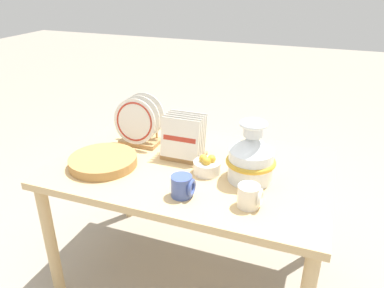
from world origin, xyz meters
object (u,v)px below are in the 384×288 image
at_px(mug_cream_glaze, 250,196).
at_px(fruit_bowl, 207,166).
at_px(dish_rack_square_plates, 184,141).
at_px(dish_rack_round_plates, 139,125).
at_px(ceramic_vase, 251,157).
at_px(wicker_charger_stack, 103,161).
at_px(mug_cobalt_glaze, 183,186).

xyz_separation_m(mug_cream_glaze, fruit_bowl, (-0.24, 0.19, -0.01)).
bearing_deg(dish_rack_square_plates, dish_rack_round_plates, 167.21).
bearing_deg(ceramic_vase, fruit_bowl, -176.13).
bearing_deg(wicker_charger_stack, dish_rack_round_plates, 80.14).
relative_size(ceramic_vase, wicker_charger_stack, 0.86).
bearing_deg(mug_cream_glaze, dish_rack_round_plates, 151.73).
xyz_separation_m(dish_rack_square_plates, wicker_charger_stack, (-0.32, -0.21, -0.07)).
bearing_deg(dish_rack_round_plates, mug_cobalt_glaze, -43.88).
distance_m(dish_rack_square_plates, fruit_bowl, 0.20).
bearing_deg(dish_rack_round_plates, mug_cream_glaze, -28.27).
height_order(mug_cream_glaze, fruit_bowl, mug_cream_glaze).
height_order(ceramic_vase, fruit_bowl, ceramic_vase).
bearing_deg(fruit_bowl, dish_rack_square_plates, 145.61).
bearing_deg(dish_rack_square_plates, wicker_charger_stack, -146.85).
distance_m(ceramic_vase, mug_cobalt_glaze, 0.33).
relative_size(dish_rack_round_plates, wicker_charger_stack, 0.81).
bearing_deg(dish_rack_square_plates, mug_cobalt_glaze, -69.00).
height_order(dish_rack_square_plates, mug_cobalt_glaze, dish_rack_square_plates).
height_order(dish_rack_round_plates, fruit_bowl, dish_rack_round_plates).
distance_m(ceramic_vase, dish_rack_square_plates, 0.36).
distance_m(mug_cobalt_glaze, mug_cream_glaze, 0.27).
distance_m(mug_cream_glaze, fruit_bowl, 0.31).
relative_size(ceramic_vase, fruit_bowl, 2.20).
distance_m(dish_rack_round_plates, wicker_charger_stack, 0.29).
bearing_deg(dish_rack_square_plates, fruit_bowl, -34.39).
distance_m(dish_rack_square_plates, mug_cobalt_glaze, 0.35).
xyz_separation_m(mug_cobalt_glaze, fruit_bowl, (0.03, 0.22, -0.01)).
distance_m(wicker_charger_stack, mug_cream_glaze, 0.73).
distance_m(ceramic_vase, dish_rack_round_plates, 0.65).
height_order(mug_cobalt_glaze, mug_cream_glaze, same).
distance_m(dish_rack_square_plates, mug_cream_glaze, 0.50).
xyz_separation_m(ceramic_vase, wicker_charger_stack, (-0.67, -0.12, -0.09)).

